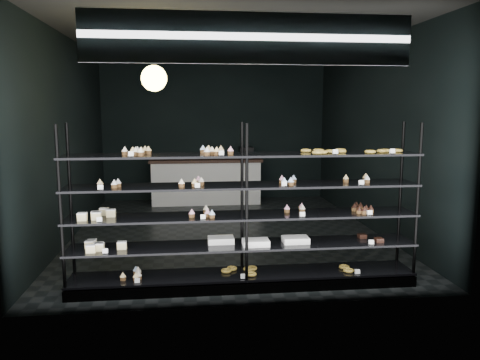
# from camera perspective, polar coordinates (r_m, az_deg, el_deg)

# --- Properties ---
(room) EXTENTS (5.01, 6.01, 3.20)m
(room) POSITION_cam_1_polar(r_m,az_deg,el_deg) (7.69, -1.76, 5.23)
(room) COLOR black
(room) RESTS_ON ground
(display_shelf) EXTENTS (4.00, 0.50, 1.91)m
(display_shelf) POSITION_cam_1_polar(r_m,az_deg,el_deg) (5.43, 0.21, -6.64)
(display_shelf) COLOR black
(display_shelf) RESTS_ON room
(signage) EXTENTS (3.30, 0.05, 0.50)m
(signage) POSITION_cam_1_polar(r_m,az_deg,el_deg) (4.81, 1.20, 16.89)
(signage) COLOR #0B153A
(signage) RESTS_ON room
(pendant_lamp) EXTENTS (0.33, 0.33, 0.89)m
(pendant_lamp) POSITION_cam_1_polar(r_m,az_deg,el_deg) (6.25, -10.45, 12.11)
(pendant_lamp) COLOR black
(pendant_lamp) RESTS_ON room
(service_counter) EXTENTS (2.43, 0.65, 1.23)m
(service_counter) POSITION_cam_1_polar(r_m,az_deg,el_deg) (10.27, -4.08, -0.06)
(service_counter) COLOR beige
(service_counter) RESTS_ON room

